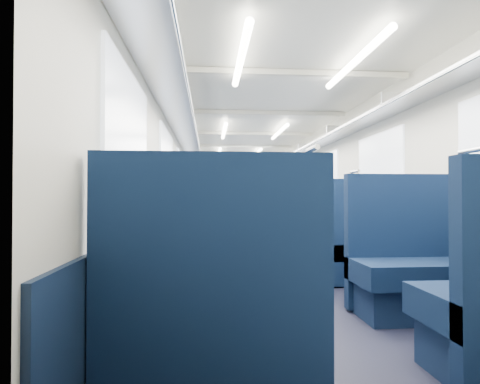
{
  "coord_description": "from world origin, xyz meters",
  "views": [
    {
      "loc": [
        -0.85,
        -10.14,
        0.95
      ],
      "look_at": [
        0.07,
        1.39,
        1.12
      ],
      "focal_mm": 29.13,
      "sensor_mm": 36.0,
      "label": 1
    }
  ],
  "objects": [
    {
      "name": "seat_22",
      "position": [
        -0.83,
        5.32,
        0.36
      ],
      "size": [
        1.06,
        0.59,
        1.19
      ],
      "color": "#0C1E3C",
      "rests_on": "floor"
    },
    {
      "name": "ceiling_fittings",
      "position": [
        0.0,
        -0.26,
        2.29
      ],
      "size": [
        2.7,
        16.06,
        0.11
      ],
      "color": "silver",
      "rests_on": "ceiling"
    },
    {
      "name": "seat_26",
      "position": [
        -0.83,
        7.59,
        0.36
      ],
      "size": [
        1.06,
        0.59,
        1.19
      ],
      "color": "#0C1E3C",
      "rests_on": "floor"
    },
    {
      "name": "seat_0",
      "position": [
        -0.83,
        -8.26,
        0.36
      ],
      "size": [
        1.06,
        0.59,
        1.19
      ],
      "color": "#0C1E3C",
      "rests_on": "floor"
    },
    {
      "name": "seat_16",
      "position": [
        -0.83,
        0.83,
        0.36
      ],
      "size": [
        1.06,
        0.59,
        1.19
      ],
      "color": "#0C1E3C",
      "rests_on": "floor"
    },
    {
      "name": "seat_18",
      "position": [
        -0.83,
        2.14,
        0.36
      ],
      "size": [
        1.06,
        0.59,
        1.19
      ],
      "color": "#0C1E3C",
      "rests_on": "floor"
    },
    {
      "name": "seat_27",
      "position": [
        0.83,
        7.69,
        0.36
      ],
      "size": [
        1.06,
        0.59,
        1.19
      ],
      "color": "#0C1E3C",
      "rests_on": "floor"
    },
    {
      "name": "wall_right",
      "position": [
        1.4,
        0.0,
        1.18
      ],
      "size": [
        0.02,
        18.0,
        2.35
      ],
      "primitive_type": "cube",
      "color": "beige",
      "rests_on": "floor"
    },
    {
      "name": "seat_9",
      "position": [
        0.83,
        -3.75,
        0.36
      ],
      "size": [
        1.06,
        0.59,
        1.19
      ],
      "color": "#0C1E3C",
      "rests_on": "floor"
    },
    {
      "name": "luggage_rack_left",
      "position": [
        -1.21,
        0.0,
        1.97
      ],
      "size": [
        0.36,
        17.4,
        0.18
      ],
      "color": "#B2B5BA",
      "rests_on": "wall_left"
    },
    {
      "name": "dado_left",
      "position": [
        -1.39,
        0.0,
        0.35
      ],
      "size": [
        0.03,
        17.9,
        0.7
      ],
      "primitive_type": "cube",
      "color": "#0F1B32",
      "rests_on": "floor"
    },
    {
      "name": "seat_25",
      "position": [
        0.83,
        6.46,
        0.36
      ],
      "size": [
        1.06,
        0.59,
        1.19
      ],
      "color": "#0C1E3C",
      "rests_on": "floor"
    },
    {
      "name": "seat_17",
      "position": [
        0.83,
        0.91,
        0.36
      ],
      "size": [
        1.06,
        0.59,
        1.19
      ],
      "color": "#0C1E3C",
      "rests_on": "floor"
    },
    {
      "name": "seat_7",
      "position": [
        0.83,
        -4.77,
        0.36
      ],
      "size": [
        1.06,
        0.59,
        1.19
      ],
      "color": "#0C1E3C",
      "rests_on": "floor"
    },
    {
      "name": "seat_5",
      "position": [
        0.83,
        -5.95,
        0.36
      ],
      "size": [
        1.06,
        0.59,
        1.19
      ],
      "color": "#0C1E3C",
      "rests_on": "floor"
    },
    {
      "name": "seat_6",
      "position": [
        -0.83,
        -4.82,
        0.36
      ],
      "size": [
        1.06,
        0.59,
        1.19
      ],
      "color": "#0C1E3C",
      "rests_on": "floor"
    },
    {
      "name": "seat_12",
      "position": [
        -0.83,
        -1.27,
        0.36
      ],
      "size": [
        1.06,
        0.59,
        1.19
      ],
      "color": "#0C1E3C",
      "rests_on": "floor"
    },
    {
      "name": "seat_2",
      "position": [
        -0.83,
        -7.2,
        0.36
      ],
      "size": [
        1.06,
        0.59,
        1.19
      ],
      "color": "#0C1E3C",
      "rests_on": "floor"
    },
    {
      "name": "wall_left",
      "position": [
        -1.4,
        0.0,
        1.18
      ],
      "size": [
        0.02,
        18.0,
        2.35
      ],
      "primitive_type": "cube",
      "color": "beige",
      "rests_on": "floor"
    },
    {
      "name": "dado_right",
      "position": [
        1.39,
        0.0,
        0.35
      ],
      "size": [
        0.03,
        17.9,
        0.7
      ],
      "primitive_type": "cube",
      "color": "#0F1B32",
      "rests_on": "floor"
    },
    {
      "name": "wall_far",
      "position": [
        0.0,
        9.0,
        1.18
      ],
      "size": [
        2.8,
        0.02,
        2.35
      ],
      "primitive_type": "cube",
      "color": "beige",
      "rests_on": "floor"
    },
    {
      "name": "windows",
      "position": [
        0.0,
        -0.46,
        1.42
      ],
      "size": [
        2.78,
        15.6,
        0.75
      ],
      "color": "white",
      "rests_on": "wall_left"
    },
    {
      "name": "seat_4",
      "position": [
        -0.83,
        -6.04,
        0.36
      ],
      "size": [
        1.06,
        0.59,
        1.19
      ],
      "color": "#0C1E3C",
      "rests_on": "floor"
    },
    {
      "name": "seat_10",
      "position": [
        -0.83,
        -2.64,
        0.36
      ],
      "size": [
        1.06,
        0.59,
        1.19
      ],
      "color": "#0C1E3C",
      "rests_on": "floor"
    },
    {
      "name": "seat_15",
      "position": [
        0.83,
        -0.24,
        0.36
      ],
      "size": [
        1.06,
        0.59,
        1.19
      ],
      "color": "#0C1E3C",
      "rests_on": "floor"
    },
    {
      "name": "seat_8",
      "position": [
        -0.83,
        -3.8,
        0.36
      ],
      "size": [
        1.06,
        0.59,
        1.19
      ],
      "color": "#0C1E3C",
      "rests_on": "floor"
    },
    {
      "name": "floor",
      "position": [
        0.0,
        0.0,
        0.0
      ],
      "size": [
        2.8,
        18.0,
        0.01
      ],
      "primitive_type": "cube",
      "color": "black",
      "rests_on": "ground"
    },
    {
      "name": "seat_11",
      "position": [
        0.83,
        -2.53,
        0.36
      ],
      "size": [
        1.06,
        0.59,
        1.19
      ],
      "color": "#0C1E3C",
      "rests_on": "floor"
    },
    {
      "name": "luggage_rack_right",
      "position": [
        1.21,
        0.0,
        1.97
      ],
      "size": [
        0.36,
        17.4,
        0.18
      ],
      "color": "#B2B5BA",
      "rests_on": "wall_right"
    },
    {
      "name": "seat_3",
      "position": [
        0.83,
        -7.1,
        0.36
      ],
      "size": [
        1.06,
        0.59,
        1.19
      ],
      "color": "#0C1E3C",
      "rests_on": "floor"
    },
    {
      "name": "seat_14",
      "position": [
        -0.83,
        -0.22,
        0.36
      ],
      "size": [
        1.06,
        0.59,
        1.19
      ],
      "color": "#0C1E3C",
      "rests_on": "floor"
    },
    {
      "name": "seat_21",
      "position": [
        0.83,
        4.22,
        0.36
      ],
      "size": [
        1.06,
        0.59,
        1.19
      ],
      "color": "#0C1E3C",
      "rests_on": "floor"
    },
    {
      "name": "end_door",
      "position": [
        0.0,
        8.94,
        1.0
      ],
      "size": [
        0.75,
        0.06,
        2.0
      ],
      "primitive_type": "cube",
      "color": "black",
      "rests_on": "floor"
    },
    {
      "name": "seat_13",
      "position": [
        0.83,
        -1.5,
        0.36
      ],
      "size": [
        1.06,
        0.59,
        1.19
      ],
      "color": "#0C1E3C",
      "rests_on": "floor"
    },
    {
      "name": "seat_20",
      "position": [
        -0.83,
        4.21,
        0.36
      ],
      "size": [
        1.06,
        0.59,
        1.19
      ],
      "color": "#0C1E3C",
      "rests_on": "floor"
    },
    {
      "name": "ceiling",
      "position": [
        0.0,
        0.0,
        2.35
      ],
      "size": [
        2.8,
        18.0,
        0.01
      ],
      "primitive_type": "cube",
      "color": "white",
      "rests_on": "wall_left"
    },
    {
      "name": "seat_23",
      "position": [
        0.83,
        5.18,
        0.36
      ],
      "size": [
        1.06,
        0.59,
        1.19
      ],
      "color": "#0C1E3C",
      "rests_on": "floor"
    },
    {
      "name": "seat_19",
      "position": [
        0.83,
        2.09,
        0.36
      ],
      "size": [
        1.06,
        0.59,
        1.19
      ],
      "color": "#0C1E3C",
      "rests_on": "floor"
    },
    {
      "name": "bulkhead",
      "position": [
        -0.0,
        3.31,
        1.23
      ],
      "size": [
        2.8,
        0.1,
        2.35
      ],
      "color": "silver",
      "rests_on": "floor"
    },
    {
      "name": "seat_24",
      "position": [
        -0.83,
        6.36,
        0.36
      ],
      "size": [
        1.06,
        0.59,
        1.19
      ],
      "color": "#0C1E3C",
      "rests_on": "floor"
    }
  ]
}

